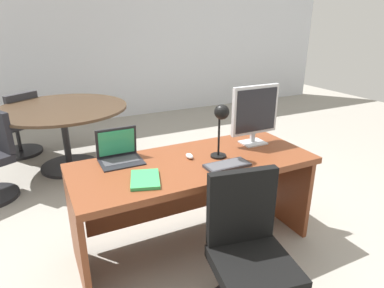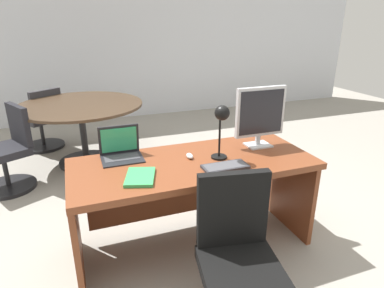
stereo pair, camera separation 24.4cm
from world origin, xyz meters
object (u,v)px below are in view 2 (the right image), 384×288
object	(u,v)px
laptop	(120,148)
meeting_chair_far	(43,124)
mouse	(190,156)
desk_lamp	(222,120)
keyboard	(225,167)
desk	(192,181)
office_chair	(238,267)
meeting_table	(82,118)
monitor	(260,114)
book	(140,177)
meeting_chair_near	(9,156)

from	to	relation	value
laptop	meeting_chair_far	distance (m)	2.65
mouse	desk_lamp	size ratio (longest dim) A/B	0.20
keyboard	desk_lamp	distance (m)	0.34
mouse	desk	bearing A→B (deg)	-51.00
office_chair	meeting_table	distance (m)	2.86
monitor	book	size ratio (longest dim) A/B	1.58
laptop	meeting_chair_near	xyz separation A→B (m)	(-1.01, 1.36, -0.45)
monitor	laptop	world-z (taller)	monitor
laptop	book	size ratio (longest dim) A/B	0.98
book	meeting_table	size ratio (longest dim) A/B	0.21
desk	keyboard	bearing A→B (deg)	-55.63
office_chair	meeting_table	xyz separation A→B (m)	(-0.73, 2.76, 0.24)
desk	monitor	xyz separation A→B (m)	(0.61, 0.07, 0.46)
laptop	book	world-z (taller)	laptop
desk_lamp	book	xyz separation A→B (m)	(-0.63, -0.11, -0.29)
keyboard	mouse	distance (m)	0.31
desk	laptop	bearing A→B (deg)	155.42
book	desk	bearing A→B (deg)	24.16
keyboard	meeting_chair_far	bearing A→B (deg)	115.02
meeting_table	meeting_chair_far	xyz separation A→B (m)	(-0.51, 0.74, -0.23)
mouse	desk_lamp	world-z (taller)	desk_lamp
book	meeting_table	world-z (taller)	meeting_table
keyboard	mouse	xyz separation A→B (m)	(-0.17, 0.25, 0.01)
meeting_table	keyboard	bearing A→B (deg)	-68.58
monitor	meeting_chair_far	xyz separation A→B (m)	(-1.83, 2.66, -0.66)
desk	mouse	xyz separation A→B (m)	(-0.01, 0.01, 0.21)
book	meeting_chair_near	distance (m)	2.11
desk	keyboard	world-z (taller)	keyboard
desk	meeting_table	distance (m)	2.12
mouse	desk_lamp	bearing A→B (deg)	-24.14
monitor	laptop	xyz separation A→B (m)	(-1.11, 0.16, -0.20)
desk_lamp	meeting_chair_far	bearing A→B (deg)	116.83
meeting_chair_near	meeting_chair_far	size ratio (longest dim) A/B	1.04
monitor	keyboard	world-z (taller)	monitor
keyboard	book	distance (m)	0.60
keyboard	meeting_table	size ratio (longest dim) A/B	0.22
book	office_chair	bearing A→B (deg)	-51.72
book	keyboard	bearing A→B (deg)	-4.27
desk	meeting_chair_near	world-z (taller)	meeting_chair_near
keyboard	book	xyz separation A→B (m)	(-0.60, 0.04, 0.00)
monitor	meeting_chair_far	distance (m)	3.30
meeting_table	office_chair	bearing A→B (deg)	-75.24
desk	office_chair	xyz separation A→B (m)	(0.01, -0.76, -0.21)
keyboard	book	world-z (taller)	same
monitor	desk_lamp	bearing A→B (deg)	-160.51
meeting_chair_near	meeting_chair_far	xyz separation A→B (m)	(0.28, 1.15, -0.01)
meeting_chair_near	laptop	bearing A→B (deg)	-53.34
laptop	meeting_table	world-z (taller)	laptop
book	meeting_table	xyz separation A→B (m)	(-0.28, 2.19, -0.17)
keyboard	meeting_table	xyz separation A→B (m)	(-0.88, 2.23, -0.17)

